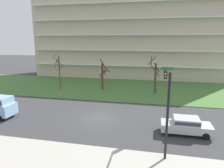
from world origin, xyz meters
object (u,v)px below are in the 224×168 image
Objects in this scene: tree_far_left at (59,70)px; tree_left at (103,75)px; tree_center at (155,75)px; sedan_silver_near_left at (186,125)px; traffic_signal_mast at (167,95)px.

tree_far_left reaches higher than tree_left.
sedan_silver_near_left is (2.86, -13.77, -2.09)m from tree_center.
sedan_silver_near_left is (11.46, -14.43, -1.74)m from tree_left.
traffic_signal_mast is (16.79, -16.08, 0.96)m from tree_far_left.
traffic_signal_mast reaches higher than tree_left.
tree_far_left is 1.01× the size of traffic_signal_mast.
traffic_signal_mast is (9.44, -17.23, 1.72)m from tree_left.
traffic_signal_mast is at bearing -43.76° from tree_far_left.
tree_far_left reaches higher than traffic_signal_mast.
tree_center is 14.22m from sedan_silver_near_left.
tree_far_left reaches higher than sedan_silver_near_left.
sedan_silver_near_left is at bearing 54.22° from traffic_signal_mast.
sedan_silver_near_left is at bearing -51.55° from tree_left.
tree_far_left is 1.10× the size of tree_center.
tree_center is 1.32× the size of sedan_silver_near_left.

